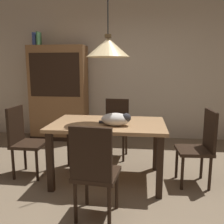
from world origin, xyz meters
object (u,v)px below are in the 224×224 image
Objects in this scene: chair_far_back at (116,125)px; book_green_slim at (39,39)px; dining_table at (108,131)px; pendant_lamp at (108,47)px; chair_left_side at (24,138)px; book_blue_wide at (36,39)px; chair_right_side at (200,144)px; cat_sleeping at (116,119)px; chair_near_front at (94,169)px; hutch_bookcase at (59,95)px.

chair_far_back is 3.58× the size of book_green_slim.
pendant_lamp reaches higher than dining_table.
book_blue_wide is (-0.52, 1.74, 1.46)m from chair_left_side.
chair_right_side is 2.38× the size of cat_sleeping.
cat_sleeping is 2.83m from book_blue_wide.
chair_near_front is at bearing -142.15° from chair_right_side.
dining_table is at bearing 89.46° from chair_near_front.
dining_table is 0.76× the size of hutch_bookcase.
hutch_bookcase reaches higher than chair_right_side.
chair_right_side is at bearing -37.89° from chair_far_back.
chair_far_back is at bearing 89.60° from dining_table.
book_blue_wide is at bearing 152.42° from chair_far_back.
hutch_bookcase is (-2.36, 1.74, 0.38)m from chair_right_side.
book_green_slim reaches higher than chair_left_side.
book_blue_wide reaches higher than chair_left_side.
pendant_lamp is at bearing -46.56° from book_blue_wide.
chair_near_front is at bearing -65.02° from hutch_bookcase.
cat_sleeping reaches higher than dining_table.
cat_sleeping is 1.63× the size of book_blue_wide.
chair_far_back is 1.00× the size of chair_left_side.
dining_table is 1.51× the size of chair_far_back.
pendant_lamp reaches higher than hutch_bookcase.
chair_left_side is 1.79m from hutch_bookcase.
chair_left_side is 3.88× the size of book_blue_wide.
book_green_slim is at bearing 147.43° from chair_right_side.
cat_sleeping is at bearing -47.76° from book_green_slim.
cat_sleeping is 1.51× the size of book_green_slim.
chair_far_back is 1.07m from cat_sleeping.
chair_left_side is 2.33m from book_green_slim.
dining_table is at bearing -179.74° from chair_right_side.
chair_near_front is at bearing -38.11° from chair_left_side.
chair_far_back is 2.37m from book_blue_wide.
cat_sleeping is at bearing -6.54° from chair_left_side.
chair_right_side is at bearing 8.31° from cat_sleeping.
chair_left_side is 1.00× the size of chair_right_side.
chair_far_back is 3.88× the size of book_blue_wide.
chair_far_back is 1.45m from pendant_lamp.
book_blue_wide is (-1.64, 2.62, 1.46)m from chair_near_front.
book_green_slim is at bearing 179.76° from hutch_bookcase.
pendant_lamp is at bearing 129.81° from cat_sleeping.
cat_sleeping is (-1.01, -0.15, 0.32)m from chair_right_side.
pendant_lamp reaches higher than book_blue_wide.
chair_right_side is at bearing 0.26° from dining_table.
pendant_lamp is (1.13, -0.00, 1.15)m from chair_left_side.
dining_table is 1.01m from pendant_lamp.
chair_left_side is 3.58× the size of book_green_slim.
chair_near_front reaches higher than cat_sleeping.
chair_far_back and chair_right_side have the same top height.
chair_near_front and chair_far_back have the same top height.
chair_right_side is 3.88× the size of book_blue_wide.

